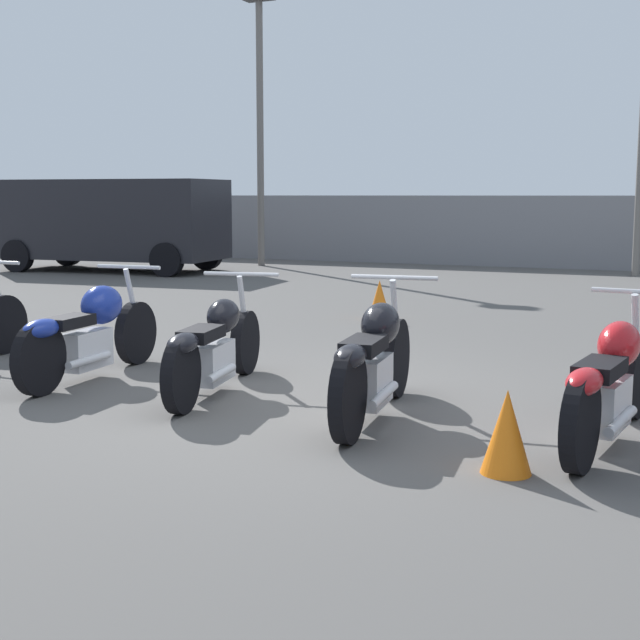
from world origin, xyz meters
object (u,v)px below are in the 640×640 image
light_pole_left (260,102)px  parked_van (112,220)px  motorcycle_slot_3 (374,360)px  traffic_cone_far (379,300)px  motorcycle_slot_2 (214,346)px  motorcycle_slot_1 (90,332)px  motorcycle_slot_4 (610,383)px  traffic_cone_near (507,432)px

light_pole_left → parked_van: light_pole_left is taller
light_pole_left → parked_van: (-2.26, -2.65, -2.66)m
motorcycle_slot_3 → traffic_cone_far: motorcycle_slot_3 is taller
light_pole_left → motorcycle_slot_2: size_ratio=2.91×
traffic_cone_far → motorcycle_slot_3: bearing=-70.0°
motorcycle_slot_1 → motorcycle_slot_4: (4.53, -0.29, -0.02)m
light_pole_left → motorcycle_slot_1: size_ratio=2.94×
traffic_cone_far → motorcycle_slot_1: bearing=-102.3°
motorcycle_slot_3 → motorcycle_slot_4: bearing=-6.6°
light_pole_left → traffic_cone_far: bearing=-52.5°
light_pole_left → motorcycle_slot_1: (4.75, -12.23, -3.34)m
traffic_cone_near → traffic_cone_far: 6.64m
motorcycle_slot_4 → parked_van: parked_van is taller
light_pole_left → motorcycle_slot_3: bearing=-58.7°
light_pole_left → traffic_cone_near: 16.45m
motorcycle_slot_4 → traffic_cone_far: 6.10m
motorcycle_slot_2 → parked_van: bearing=119.9°
motorcycle_slot_1 → traffic_cone_near: bearing=-20.8°
light_pole_left → traffic_cone_near: (8.80, -13.44, -3.51)m
light_pole_left → motorcycle_slot_1: bearing=-68.8°
traffic_cone_near → light_pole_left: bearing=123.2°
motorcycle_slot_3 → traffic_cone_near: size_ratio=4.12×
motorcycle_slot_3 → motorcycle_slot_1: bearing=167.0°
motorcycle_slot_3 → traffic_cone_near: bearing=-44.1°
motorcycle_slot_2 → traffic_cone_far: motorcycle_slot_2 is taller
parked_van → traffic_cone_near: bearing=-139.9°
motorcycle_slot_2 → motorcycle_slot_1: bearing=167.3°
motorcycle_slot_1 → parked_van: 11.89m
motorcycle_slot_4 → traffic_cone_near: bearing=-111.3°
motorcycle_slot_1 → traffic_cone_near: 4.23m
motorcycle_slot_2 → motorcycle_slot_3: bearing=-20.8°
motorcycle_slot_3 → traffic_cone_near: (1.19, -0.91, -0.19)m
light_pole_left → motorcycle_slot_4: (9.28, -12.53, -3.35)m
light_pole_left → parked_van: size_ratio=1.25×
traffic_cone_far → traffic_cone_near: bearing=-63.0°
motorcycle_slot_1 → parked_van: parked_van is taller
light_pole_left → motorcycle_slot_1: 13.54m
motorcycle_slot_4 → parked_van: 15.21m
motorcycle_slot_2 → traffic_cone_near: bearing=-34.3°
motorcycle_slot_2 → motorcycle_slot_4: bearing=-15.5°
motorcycle_slot_2 → motorcycle_slot_4: 3.21m
motorcycle_slot_4 → traffic_cone_far: size_ratio=4.05×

